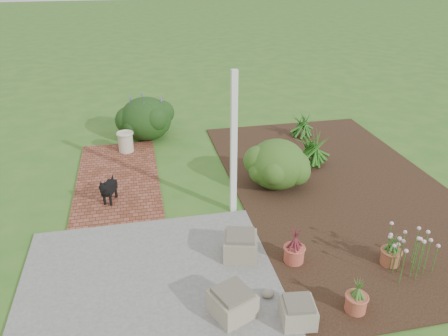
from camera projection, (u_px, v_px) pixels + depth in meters
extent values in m
plane|color=#30631F|center=(217.00, 215.00, 7.57)|extent=(80.00, 80.00, 0.00)
cube|color=#61615E|center=(151.00, 294.00, 5.79)|extent=(3.50, 3.50, 0.04)
cube|color=brown|center=(118.00, 178.00, 8.78)|extent=(1.60, 3.50, 0.04)
cube|color=black|center=(339.00, 187.00, 8.46)|extent=(4.00, 7.00, 0.03)
cube|color=white|center=(234.00, 145.00, 7.16)|extent=(0.10, 0.10, 2.50)
cube|color=gray|center=(298.00, 313.00, 5.28)|extent=(0.45, 0.45, 0.27)
cube|color=gray|center=(232.00, 304.00, 5.38)|extent=(0.62, 0.62, 0.32)
cube|color=gray|center=(240.00, 246.00, 6.43)|extent=(0.59, 0.59, 0.32)
cube|color=black|center=(109.00, 188.00, 7.81)|extent=(0.28, 0.41, 0.17)
cylinder|color=black|center=(105.00, 200.00, 7.77)|extent=(0.05, 0.05, 0.19)
cylinder|color=black|center=(111.00, 200.00, 7.76)|extent=(0.05, 0.05, 0.19)
cylinder|color=black|center=(110.00, 193.00, 8.01)|extent=(0.05, 0.05, 0.19)
cylinder|color=black|center=(116.00, 193.00, 8.00)|extent=(0.05, 0.05, 0.19)
sphere|color=black|center=(103.00, 187.00, 7.54)|extent=(0.15, 0.15, 0.15)
cone|color=black|center=(112.00, 177.00, 7.93)|extent=(0.10, 0.13, 0.14)
cylinder|color=beige|center=(126.00, 142.00, 9.82)|extent=(0.34, 0.34, 0.44)
ellipsoid|color=#16360F|center=(277.00, 163.00, 8.28)|extent=(1.32, 1.32, 0.95)
cylinder|color=#B34D3C|center=(294.00, 254.00, 6.35)|extent=(0.33, 0.33, 0.24)
cylinder|color=#9B5234|center=(390.00, 257.00, 6.30)|extent=(0.33, 0.33, 0.23)
cylinder|color=#A84F38|center=(356.00, 303.00, 5.47)|extent=(0.27, 0.27, 0.23)
ellipsoid|color=black|center=(146.00, 118.00, 10.51)|extent=(1.49, 1.49, 1.05)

